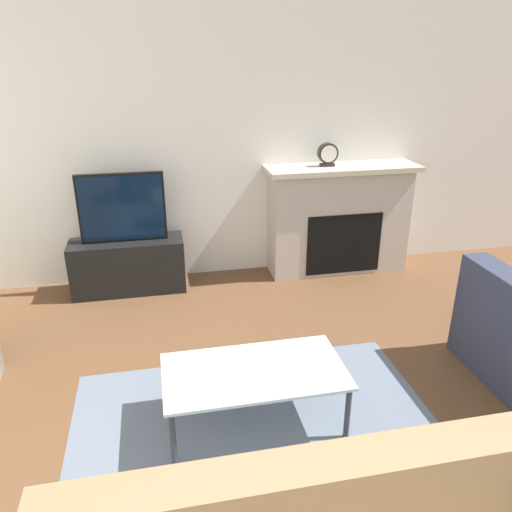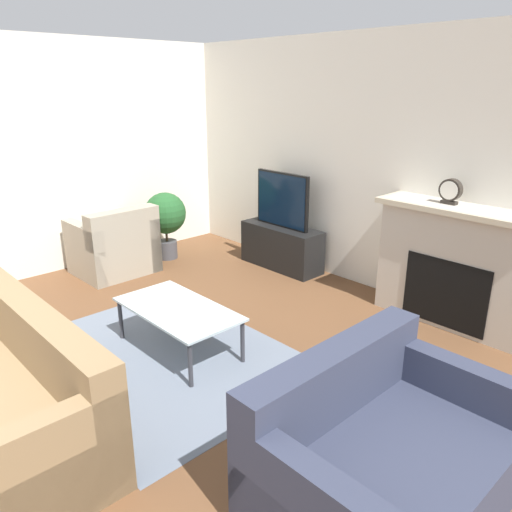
{
  "view_description": "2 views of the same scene",
  "coord_description": "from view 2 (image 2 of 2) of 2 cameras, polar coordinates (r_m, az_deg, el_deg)",
  "views": [
    {
      "loc": [
        -0.66,
        -0.1,
        2.23
      ],
      "look_at": [
        -0.0,
        3.05,
        0.89
      ],
      "focal_mm": 35.0,
      "sensor_mm": 36.0,
      "label": 1
    },
    {
      "loc": [
        3.09,
        0.28,
        2.18
      ],
      "look_at": [
        0.39,
        2.82,
        0.9
      ],
      "focal_mm": 35.0,
      "sensor_mm": 36.0,
      "label": 2
    }
  ],
  "objects": [
    {
      "name": "wall_back",
      "position": [
        5.57,
        12.71,
        10.09
      ],
      "size": [
        8.54,
        0.06,
        2.7
      ],
      "color": "silver",
      "rests_on": "ground_plane"
    },
    {
      "name": "wall_left",
      "position": [
        6.32,
        -23.56,
        10.01
      ],
      "size": [
        0.06,
        7.81,
        2.7
      ],
      "color": "silver",
      "rests_on": "ground_plane"
    },
    {
      "name": "area_rug",
      "position": [
        4.36,
        -10.7,
        -11.21
      ],
      "size": [
        2.33,
        1.8,
        0.0
      ],
      "color": "slate",
      "rests_on": "ground_plane"
    },
    {
      "name": "fireplace",
      "position": [
        4.98,
        22.07,
        -0.89
      ],
      "size": [
        1.57,
        0.45,
        1.14
      ],
      "color": "#BCB2A3",
      "rests_on": "ground_plane"
    },
    {
      "name": "tv_stand",
      "position": [
        6.19,
        2.94,
        1.06
      ],
      "size": [
        1.08,
        0.38,
        0.53
      ],
      "color": "black",
      "rests_on": "ground_plane"
    },
    {
      "name": "tv",
      "position": [
        6.03,
        3.02,
        6.42
      ],
      "size": [
        0.8,
        0.06,
        0.66
      ],
      "color": "black",
      "rests_on": "tv_stand"
    },
    {
      "name": "couch_loveseat",
      "position": [
        2.94,
        14.08,
        -21.62
      ],
      "size": [
        0.96,
        1.4,
        0.82
      ],
      "rotation": [
        0.0,
        0.0,
        1.57
      ],
      "color": "#33384C",
      "rests_on": "ground_plane"
    },
    {
      "name": "armchair_by_window",
      "position": [
        6.22,
        -15.83,
        0.81
      ],
      "size": [
        0.78,
        0.88,
        0.82
      ],
      "rotation": [
        0.0,
        0.0,
        -1.55
      ],
      "color": "#9E937F",
      "rests_on": "ground_plane"
    },
    {
      "name": "coffee_table",
      "position": [
        4.29,
        -8.92,
        -6.28
      ],
      "size": [
        1.13,
        0.6,
        0.39
      ],
      "color": "#333338",
      "rests_on": "ground_plane"
    },
    {
      "name": "potted_plant",
      "position": [
        6.53,
        -10.31,
        4.45
      ],
      "size": [
        0.53,
        0.53,
        0.87
      ],
      "color": "#47474C",
      "rests_on": "ground_plane"
    },
    {
      "name": "mantel_clock",
      "position": [
        4.88,
        21.34,
        6.94
      ],
      "size": [
        0.2,
        0.07,
        0.23
      ],
      "color": "#28231E",
      "rests_on": "fireplace"
    }
  ]
}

